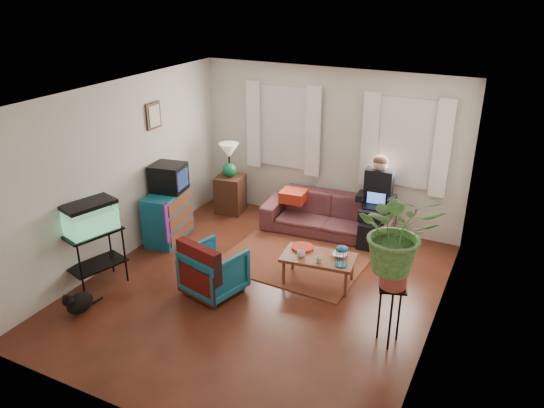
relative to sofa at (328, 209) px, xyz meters
The scene contains 31 objects.
floor 2.10m from the sofa, 95.68° to the right, with size 4.50×5.00×0.01m, color #4F2B14.
ceiling 3.01m from the sofa, 95.68° to the right, with size 4.50×5.00×0.01m, color white.
wall_back 1.02m from the sofa, 114.39° to the left, with size 4.50×0.01×2.60m, color silver.
wall_front 4.64m from the sofa, 92.57° to the right, with size 4.50×0.01×2.60m, color silver.
wall_left 3.32m from the sofa, 140.13° to the right, with size 0.01×5.00×2.60m, color silver.
wall_right 3.03m from the sofa, 45.06° to the right, with size 0.01×5.00×2.60m, color silver.
window_left 1.58m from the sofa, 156.82° to the left, with size 1.08×0.04×1.38m, color white.
window_right 1.60m from the sofa, 22.35° to the left, with size 1.08×0.04×1.38m, color white.
curtains_left 1.56m from the sofa, 160.78° to the left, with size 1.36×0.06×1.50m, color white.
curtains_right 1.58m from the sofa, 18.50° to the left, with size 1.36×0.06×1.50m, color white.
picture_frame 3.11m from the sofa, 153.62° to the right, with size 0.04×0.32×0.40m, color #3D2616.
area_rug 1.17m from the sofa, 94.91° to the right, with size 2.00×1.60×0.01m, color maroon.
sofa is the anchor object (origin of this frame).
seated_person 0.79m from the sofa, ahead, with size 0.53×0.65×1.26m, color black, non-canonical shape.
side_table 1.86m from the sofa, behind, with size 0.46×0.46×0.67m, color #3D2717.
table_lamp 1.93m from the sofa, behind, with size 0.34×0.34×0.61m, color white, non-canonical shape.
dresser 2.58m from the sofa, 148.30° to the right, with size 0.45×0.89×0.80m, color #135C72.
crt_tv 2.60m from the sofa, 150.03° to the right, with size 0.49×0.45×0.43m, color black.
aquarium_stand 3.66m from the sofa, 127.03° to the right, with size 0.41×0.73×0.81m, color black.
aquarium 3.71m from the sofa, 127.03° to the right, with size 0.36×0.66×0.43m, color #7FD899.
black_cat 4.03m from the sofa, 119.15° to the right, with size 0.25×0.39×0.33m, color black.
armchair 2.46m from the sofa, 106.60° to the right, with size 0.69×0.64×0.70m, color #135672.
serape_throw 2.73m from the sofa, 106.36° to the right, with size 0.71×0.16×0.58m, color #9E0A0A.
coffee_table 1.61m from the sofa, 73.89° to the right, with size 0.98×0.54×0.41m, color brown.
cup_a 1.66m from the sofa, 82.02° to the right, with size 0.11×0.11×0.09m, color white.
cup_b 1.76m from the sofa, 73.31° to the right, with size 0.09×0.09×0.08m, color beige.
bowl 1.57m from the sofa, 63.67° to the right, with size 0.19×0.19×0.05m, color white.
snack_tray 1.44m from the sofa, 83.61° to the right, with size 0.30×0.30×0.04m, color #B21414.
birdcage 1.81m from the sofa, 63.91° to the right, with size 0.16×0.16×0.29m, color #115B6B, non-canonical shape.
plant_stand 2.90m from the sofa, 55.37° to the right, with size 0.32×0.32×0.76m, color black.
potted_plant 3.02m from the sofa, 55.37° to the right, with size 0.86×0.74×0.96m, color #599947.
Camera 1 is at (2.88, -5.40, 3.90)m, focal length 35.00 mm.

